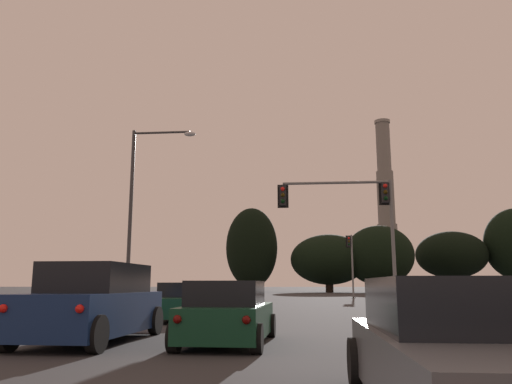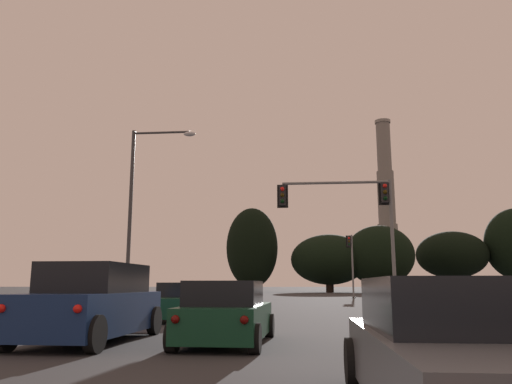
{
  "view_description": "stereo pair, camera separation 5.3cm",
  "coord_description": "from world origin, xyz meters",
  "px_view_note": "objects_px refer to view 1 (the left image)",
  "views": [
    {
      "loc": [
        1.67,
        -2.64,
        1.35
      ],
      "look_at": [
        -2.24,
        39.23,
        9.17
      ],
      "focal_mm": 35.0,
      "sensor_mm": 36.0,
      "label": 1
    },
    {
      "loc": [
        1.72,
        -2.64,
        1.35
      ],
      "look_at": [
        -2.24,
        39.23,
        9.17
      ],
      "focal_mm": 35.0,
      "sensor_mm": 36.0,
      "label": 2
    }
  ],
  "objects_px": {
    "traffic_light_far_right": "(351,256)",
    "traffic_light_overhead_right": "(354,210)",
    "hatchback_center_lane_second": "(228,315)",
    "smokestack": "(387,221)",
    "sedan_left_lane_front": "(183,303)",
    "street_lamp": "(140,199)",
    "sedan_right_lane_third": "(466,355)",
    "suv_left_lane_second": "(95,304)"
  },
  "relations": [
    {
      "from": "traffic_light_far_right",
      "to": "traffic_light_overhead_right",
      "type": "height_order",
      "value": "traffic_light_overhead_right"
    },
    {
      "from": "traffic_light_overhead_right",
      "to": "sedan_right_lane_third",
      "type": "bearing_deg",
      "value": -93.01
    },
    {
      "from": "traffic_light_far_right",
      "to": "smokestack",
      "type": "xyz_separation_m",
      "value": [
        14.66,
        65.03,
        11.59
      ]
    },
    {
      "from": "hatchback_center_lane_second",
      "to": "traffic_light_far_right",
      "type": "relative_size",
      "value": 0.65
    },
    {
      "from": "sedan_right_lane_third",
      "to": "sedan_left_lane_front",
      "type": "xyz_separation_m",
      "value": [
        -6.21,
        14.01,
        0.0
      ]
    },
    {
      "from": "hatchback_center_lane_second",
      "to": "smokestack",
      "type": "relative_size",
      "value": 0.1
    },
    {
      "from": "street_lamp",
      "to": "hatchback_center_lane_second",
      "type": "bearing_deg",
      "value": -63.71
    },
    {
      "from": "street_lamp",
      "to": "smokestack",
      "type": "bearing_deg",
      "value": 72.84
    },
    {
      "from": "suv_left_lane_second",
      "to": "street_lamp",
      "type": "distance_m",
      "value": 15.14
    },
    {
      "from": "hatchback_center_lane_second",
      "to": "sedan_left_lane_front",
      "type": "xyz_separation_m",
      "value": [
        -2.88,
        7.59,
        0.0
      ]
    },
    {
      "from": "traffic_light_overhead_right",
      "to": "smokestack",
      "type": "height_order",
      "value": "smokestack"
    },
    {
      "from": "hatchback_center_lane_second",
      "to": "traffic_light_far_right",
      "type": "bearing_deg",
      "value": 81.84
    },
    {
      "from": "sedan_right_lane_third",
      "to": "hatchback_center_lane_second",
      "type": "relative_size",
      "value": 1.14
    },
    {
      "from": "traffic_light_far_right",
      "to": "street_lamp",
      "type": "distance_m",
      "value": 29.66
    },
    {
      "from": "hatchback_center_lane_second",
      "to": "suv_left_lane_second",
      "type": "bearing_deg",
      "value": 178.34
    },
    {
      "from": "hatchback_center_lane_second",
      "to": "sedan_left_lane_front",
      "type": "relative_size",
      "value": 0.87
    },
    {
      "from": "sedan_right_lane_third",
      "to": "suv_left_lane_second",
      "type": "xyz_separation_m",
      "value": [
        -6.62,
        6.59,
        0.23
      ]
    },
    {
      "from": "traffic_light_far_right",
      "to": "traffic_light_overhead_right",
      "type": "bearing_deg",
      "value": -94.87
    },
    {
      "from": "traffic_light_overhead_right",
      "to": "street_lamp",
      "type": "bearing_deg",
      "value": -179.74
    },
    {
      "from": "suv_left_lane_second",
      "to": "traffic_light_far_right",
      "type": "height_order",
      "value": "traffic_light_far_right"
    },
    {
      "from": "sedan_left_lane_front",
      "to": "traffic_light_far_right",
      "type": "bearing_deg",
      "value": 72.45
    },
    {
      "from": "suv_left_lane_second",
      "to": "hatchback_center_lane_second",
      "type": "xyz_separation_m",
      "value": [
        3.29,
        -0.16,
        -0.23
      ]
    },
    {
      "from": "sedan_left_lane_front",
      "to": "traffic_light_far_right",
      "type": "height_order",
      "value": "traffic_light_far_right"
    },
    {
      "from": "sedan_left_lane_front",
      "to": "traffic_light_overhead_right",
      "type": "bearing_deg",
      "value": 40.19
    },
    {
      "from": "sedan_right_lane_third",
      "to": "street_lamp",
      "type": "relative_size",
      "value": 0.48
    },
    {
      "from": "suv_left_lane_second",
      "to": "hatchback_center_lane_second",
      "type": "bearing_deg",
      "value": -2.14
    },
    {
      "from": "traffic_light_overhead_right",
      "to": "smokestack",
      "type": "distance_m",
      "value": 93.47
    },
    {
      "from": "suv_left_lane_second",
      "to": "traffic_light_overhead_right",
      "type": "height_order",
      "value": "traffic_light_overhead_right"
    },
    {
      "from": "traffic_light_overhead_right",
      "to": "street_lamp",
      "type": "relative_size",
      "value": 0.69
    },
    {
      "from": "suv_left_lane_second",
      "to": "smokestack",
      "type": "distance_m",
      "value": 109.04
    },
    {
      "from": "hatchback_center_lane_second",
      "to": "sedan_right_lane_third",
      "type": "bearing_deg",
      "value": -61.34
    },
    {
      "from": "sedan_right_lane_third",
      "to": "sedan_left_lane_front",
      "type": "height_order",
      "value": "same"
    },
    {
      "from": "sedan_right_lane_third",
      "to": "suv_left_lane_second",
      "type": "relative_size",
      "value": 0.96
    },
    {
      "from": "hatchback_center_lane_second",
      "to": "smokestack",
      "type": "height_order",
      "value": "smokestack"
    },
    {
      "from": "sedan_left_lane_front",
      "to": "smokestack",
      "type": "distance_m",
      "value": 101.83
    },
    {
      "from": "sedan_right_lane_third",
      "to": "hatchback_center_lane_second",
      "type": "xyz_separation_m",
      "value": [
        -3.34,
        6.42,
        -0.0
      ]
    },
    {
      "from": "suv_left_lane_second",
      "to": "sedan_left_lane_front",
      "type": "distance_m",
      "value": 7.44
    },
    {
      "from": "street_lamp",
      "to": "smokestack",
      "type": "height_order",
      "value": "smokestack"
    },
    {
      "from": "sedan_left_lane_front",
      "to": "traffic_light_far_right",
      "type": "xyz_separation_m",
      "value": [
        9.52,
        32.73,
        3.51
      ]
    },
    {
      "from": "street_lamp",
      "to": "traffic_light_overhead_right",
      "type": "bearing_deg",
      "value": 0.26
    },
    {
      "from": "street_lamp",
      "to": "smokestack",
      "type": "distance_m",
      "value": 96.13
    },
    {
      "from": "sedan_right_lane_third",
      "to": "sedan_left_lane_front",
      "type": "relative_size",
      "value": 0.99
    }
  ]
}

